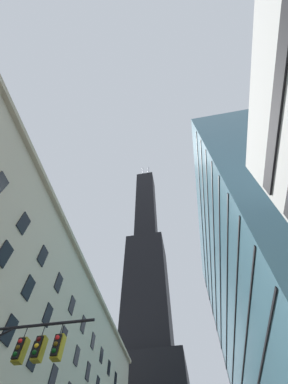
% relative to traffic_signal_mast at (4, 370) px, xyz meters
% --- Properties ---
extents(station_building, '(17.48, 64.83, 28.66)m').
position_rel_traffic_signal_mast_xyz_m(station_building, '(-15.51, 21.53, 8.38)').
color(station_building, '#B2A88E').
rests_on(station_building, ground).
extents(dark_skyscraper, '(24.61, 24.61, 172.52)m').
position_rel_traffic_signal_mast_xyz_m(dark_skyscraper, '(-6.43, 77.96, 45.69)').
color(dark_skyscraper, black).
rests_on(dark_skyscraper, ground).
extents(glass_office_midrise, '(19.81, 46.55, 49.83)m').
position_rel_traffic_signal_mast_xyz_m(glass_office_midrise, '(24.74, 28.22, 18.99)').
color(glass_office_midrise, teal).
rests_on(glass_office_midrise, ground).
extents(traffic_signal_mast, '(6.90, 0.63, 7.87)m').
position_rel_traffic_signal_mast_xyz_m(traffic_signal_mast, '(0.00, 0.00, 0.00)').
color(traffic_signal_mast, black).
rests_on(traffic_signal_mast, sidewalk_left).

